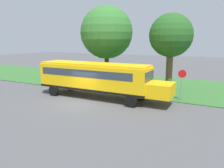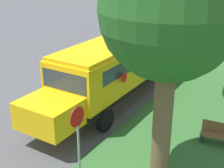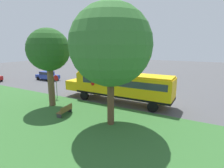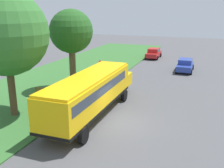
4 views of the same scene
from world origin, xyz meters
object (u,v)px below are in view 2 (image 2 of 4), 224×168
(pickup_truck, at_px, (154,21))
(stop_sign, at_px, (78,135))
(oak_tree_roadside_mid, at_px, (167,8))
(park_bench, at_px, (222,135))
(school_bus, at_px, (125,60))

(pickup_truck, relative_size, stop_sign, 1.97)
(pickup_truck, height_order, oak_tree_roadside_mid, oak_tree_roadside_mid)
(pickup_truck, relative_size, park_bench, 3.28)
(school_bus, height_order, stop_sign, school_bus)
(oak_tree_roadside_mid, bearing_deg, park_bench, -114.66)
(oak_tree_roadside_mid, bearing_deg, stop_sign, 36.55)
(school_bus, relative_size, park_bench, 7.53)
(school_bus, relative_size, stop_sign, 4.53)
(oak_tree_roadside_mid, relative_size, park_bench, 4.65)
(school_bus, distance_m, oak_tree_roadside_mid, 8.01)
(park_bench, bearing_deg, pickup_truck, -57.43)
(stop_sign, bearing_deg, pickup_truck, -71.26)
(pickup_truck, bearing_deg, stop_sign, 108.74)
(pickup_truck, bearing_deg, school_bus, 109.03)
(school_bus, height_order, oak_tree_roadside_mid, oak_tree_roadside_mid)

